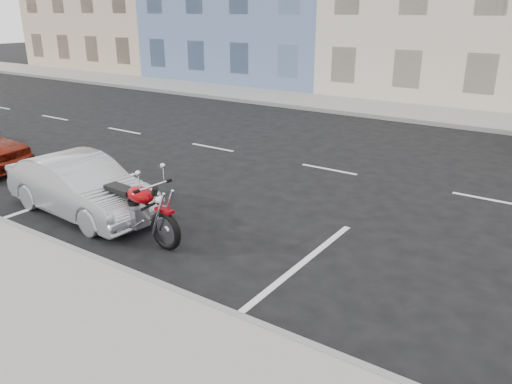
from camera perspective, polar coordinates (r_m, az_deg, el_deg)
ground at (r=12.78m, az=16.37°, el=0.97°), size 120.00×120.00×0.00m
sidewalk_far at (r=22.38m, az=11.47°, el=9.58°), size 80.00×3.40×0.15m
curb_near at (r=10.49m, az=-25.33°, el=-3.96°), size 80.00×0.12×0.16m
curb_far at (r=20.85m, az=9.58°, el=8.96°), size 80.00×0.12×0.16m
motorcycle at (r=8.84m, az=-10.22°, el=-3.43°), size 2.32×0.76×1.16m
sedan_silver at (r=10.83m, az=-19.38°, el=0.60°), size 3.77×1.53×1.22m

